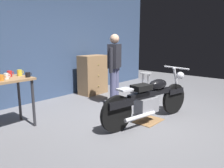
{
  "coord_description": "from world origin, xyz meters",
  "views": [
    {
      "loc": [
        -3.34,
        -2.26,
        1.58
      ],
      "look_at": [
        0.06,
        0.7,
        0.65
      ],
      "focal_mm": 35.85,
      "sensor_mm": 36.0,
      "label": 1
    }
  ],
  "objects_px": {
    "wooden_dresser": "(93,75)",
    "mug_yellow_tall": "(20,73)",
    "mug_red_diner": "(10,74)",
    "mug_black_matte": "(28,75)",
    "shop_stool": "(146,78)",
    "motorcycle": "(149,99)",
    "mug_white_ceramic": "(6,76)",
    "mug_orange_travel": "(1,78)",
    "person_standing": "(115,66)"
  },
  "relations": [
    {
      "from": "wooden_dresser",
      "to": "mug_yellow_tall",
      "type": "bearing_deg",
      "value": -165.69
    },
    {
      "from": "mug_red_diner",
      "to": "mug_black_matte",
      "type": "bearing_deg",
      "value": -55.96
    },
    {
      "from": "mug_yellow_tall",
      "to": "mug_red_diner",
      "type": "bearing_deg",
      "value": 171.56
    },
    {
      "from": "shop_stool",
      "to": "wooden_dresser",
      "type": "xyz_separation_m",
      "value": [
        -0.83,
        1.25,
        0.05
      ]
    },
    {
      "from": "motorcycle",
      "to": "mug_white_ceramic",
      "type": "distance_m",
      "value": 2.56
    },
    {
      "from": "mug_yellow_tall",
      "to": "mug_red_diner",
      "type": "xyz_separation_m",
      "value": [
        -0.17,
        0.03,
        -0.0
      ]
    },
    {
      "from": "wooden_dresser",
      "to": "mug_yellow_tall",
      "type": "distance_m",
      "value": 2.56
    },
    {
      "from": "mug_black_matte",
      "to": "mug_orange_travel",
      "type": "distance_m",
      "value": 0.46
    },
    {
      "from": "mug_red_diner",
      "to": "mug_black_matte",
      "type": "distance_m",
      "value": 0.34
    },
    {
      "from": "shop_stool",
      "to": "mug_yellow_tall",
      "type": "xyz_separation_m",
      "value": [
        -3.28,
        0.63,
        0.46
      ]
    },
    {
      "from": "person_standing",
      "to": "shop_stool",
      "type": "distance_m",
      "value": 1.25
    },
    {
      "from": "person_standing",
      "to": "wooden_dresser",
      "type": "bearing_deg",
      "value": -127.78
    },
    {
      "from": "motorcycle",
      "to": "mug_white_ceramic",
      "type": "xyz_separation_m",
      "value": [
        -1.92,
        1.62,
        0.5
      ]
    },
    {
      "from": "mug_black_matte",
      "to": "shop_stool",
      "type": "bearing_deg",
      "value": -6.46
    },
    {
      "from": "motorcycle",
      "to": "mug_orange_travel",
      "type": "distance_m",
      "value": 2.6
    },
    {
      "from": "mug_orange_travel",
      "to": "mug_red_diner",
      "type": "bearing_deg",
      "value": 46.57
    },
    {
      "from": "motorcycle",
      "to": "mug_red_diner",
      "type": "xyz_separation_m",
      "value": [
        -1.78,
        1.81,
        0.5
      ]
    },
    {
      "from": "wooden_dresser",
      "to": "mug_red_diner",
      "type": "height_order",
      "value": "wooden_dresser"
    },
    {
      "from": "motorcycle",
      "to": "mug_red_diner",
      "type": "bearing_deg",
      "value": 145.58
    },
    {
      "from": "mug_yellow_tall",
      "to": "mug_red_diner",
      "type": "relative_size",
      "value": 1.01
    },
    {
      "from": "wooden_dresser",
      "to": "mug_red_diner",
      "type": "distance_m",
      "value": 2.73
    },
    {
      "from": "mug_white_ceramic",
      "to": "person_standing",
      "type": "bearing_deg",
      "value": -7.62
    },
    {
      "from": "motorcycle",
      "to": "mug_black_matte",
      "type": "bearing_deg",
      "value": 147.2
    },
    {
      "from": "person_standing",
      "to": "wooden_dresser",
      "type": "distance_m",
      "value": 1.22
    },
    {
      "from": "mug_black_matte",
      "to": "person_standing",
      "type": "bearing_deg",
      "value": -6.18
    },
    {
      "from": "shop_stool",
      "to": "mug_orange_travel",
      "type": "xyz_separation_m",
      "value": [
        -3.72,
        0.37,
        0.45
      ]
    },
    {
      "from": "mug_red_diner",
      "to": "shop_stool",
      "type": "bearing_deg",
      "value": -10.72
    },
    {
      "from": "wooden_dresser",
      "to": "mug_red_diner",
      "type": "xyz_separation_m",
      "value": [
        -2.63,
        -0.6,
        0.4
      ]
    },
    {
      "from": "mug_black_matte",
      "to": "wooden_dresser",
      "type": "bearing_deg",
      "value": 19.95
    },
    {
      "from": "mug_white_ceramic",
      "to": "mug_orange_travel",
      "type": "height_order",
      "value": "mug_white_ceramic"
    },
    {
      "from": "mug_red_diner",
      "to": "mug_black_matte",
      "type": "xyz_separation_m",
      "value": [
        0.19,
        -0.28,
        -0.01
      ]
    },
    {
      "from": "motorcycle",
      "to": "wooden_dresser",
      "type": "bearing_deg",
      "value": 81.65
    },
    {
      "from": "shop_stool",
      "to": "mug_white_ceramic",
      "type": "distance_m",
      "value": 3.65
    },
    {
      "from": "motorcycle",
      "to": "shop_stool",
      "type": "height_order",
      "value": "motorcycle"
    },
    {
      "from": "mug_black_matte",
      "to": "mug_orange_travel",
      "type": "bearing_deg",
      "value": 179.64
    },
    {
      "from": "wooden_dresser",
      "to": "mug_orange_travel",
      "type": "bearing_deg",
      "value": -163.06
    },
    {
      "from": "motorcycle",
      "to": "mug_yellow_tall",
      "type": "height_order",
      "value": "mug_yellow_tall"
    },
    {
      "from": "shop_stool",
      "to": "mug_red_diner",
      "type": "relative_size",
      "value": 5.34
    },
    {
      "from": "mug_white_ceramic",
      "to": "mug_black_matte",
      "type": "relative_size",
      "value": 0.96
    },
    {
      "from": "motorcycle",
      "to": "mug_red_diner",
      "type": "height_order",
      "value": "mug_red_diner"
    },
    {
      "from": "wooden_dresser",
      "to": "mug_white_ceramic",
      "type": "height_order",
      "value": "wooden_dresser"
    },
    {
      "from": "motorcycle",
      "to": "mug_orange_travel",
      "type": "height_order",
      "value": "mug_orange_travel"
    },
    {
      "from": "mug_yellow_tall",
      "to": "mug_orange_travel",
      "type": "relative_size",
      "value": 1.07
    },
    {
      "from": "mug_black_matte",
      "to": "mug_orange_travel",
      "type": "xyz_separation_m",
      "value": [
        -0.46,
        0.0,
        0.01
      ]
    },
    {
      "from": "shop_stool",
      "to": "mug_black_matte",
      "type": "xyz_separation_m",
      "value": [
        -3.26,
        0.37,
        0.44
      ]
    },
    {
      "from": "mug_white_ceramic",
      "to": "mug_orange_travel",
      "type": "xyz_separation_m",
      "value": [
        -0.12,
        -0.1,
        -0.0
      ]
    },
    {
      "from": "mug_white_ceramic",
      "to": "shop_stool",
      "type": "bearing_deg",
      "value": -7.41
    },
    {
      "from": "mug_yellow_tall",
      "to": "mug_orange_travel",
      "type": "xyz_separation_m",
      "value": [
        -0.44,
        -0.26,
        -0.01
      ]
    },
    {
      "from": "person_standing",
      "to": "mug_orange_travel",
      "type": "distance_m",
      "value": 2.56
    },
    {
      "from": "mug_orange_travel",
      "to": "mug_yellow_tall",
      "type": "bearing_deg",
      "value": 30.15
    }
  ]
}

